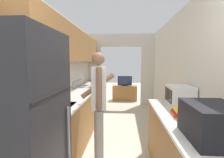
% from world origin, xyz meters
% --- Properties ---
extents(wall_left, '(0.38, 7.76, 2.50)m').
position_xyz_m(wall_left, '(-1.10, 2.53, 1.54)').
color(wall_left, silver).
rests_on(wall_left, ground_plane).
extents(wall_right, '(0.06, 7.76, 2.50)m').
position_xyz_m(wall_right, '(1.18, 2.08, 1.25)').
color(wall_right, silver).
rests_on(wall_right, ground_plane).
extents(wall_far_with_doorway, '(2.71, 0.06, 2.50)m').
position_xyz_m(wall_far_with_doorway, '(0.00, 5.39, 1.42)').
color(wall_far_with_doorway, silver).
rests_on(wall_far_with_doorway, ground_plane).
extents(counter_left, '(0.62, 4.28, 0.89)m').
position_xyz_m(counter_left, '(-0.85, 2.94, 0.44)').
color(counter_left, '#9E6B38').
rests_on(counter_left, ground_plane).
extents(counter_right, '(0.62, 1.97, 0.89)m').
position_xyz_m(counter_right, '(0.85, 1.27, 0.44)').
color(counter_right, '#9E6B38').
rests_on(counter_right, ground_plane).
extents(refrigerator, '(0.75, 0.78, 1.79)m').
position_xyz_m(refrigerator, '(-0.79, 0.55, 0.90)').
color(refrigerator, black).
rests_on(refrigerator, ground_plane).
extents(range_oven, '(0.66, 0.78, 1.03)m').
position_xyz_m(range_oven, '(-0.85, 3.77, 0.45)').
color(range_oven, '#B7B7BC').
rests_on(range_oven, ground_plane).
extents(person, '(0.54, 0.43, 1.67)m').
position_xyz_m(person, '(-0.26, 1.75, 0.90)').
color(person, '#9E9E9E').
rests_on(person, ground_plane).
extents(suitcase, '(0.40, 0.57, 0.30)m').
position_xyz_m(suitcase, '(0.85, 0.68, 1.04)').
color(suitcase, black).
rests_on(suitcase, counter_right).
extents(microwave, '(0.34, 0.47, 0.29)m').
position_xyz_m(microwave, '(0.96, 1.90, 1.03)').
color(microwave, white).
rests_on(microwave, counter_right).
extents(book_stack, '(0.26, 0.30, 0.09)m').
position_xyz_m(book_stack, '(0.82, 1.31, 0.93)').
color(book_stack, gold).
rests_on(book_stack, counter_right).
extents(tv_cabinet, '(0.95, 0.42, 0.59)m').
position_xyz_m(tv_cabinet, '(0.14, 6.11, 0.30)').
color(tv_cabinet, '#9E6B38').
rests_on(tv_cabinet, ground_plane).
extents(television, '(0.56, 0.16, 0.38)m').
position_xyz_m(television, '(0.14, 6.07, 0.78)').
color(television, black).
rests_on(television, tv_cabinet).
extents(knife, '(0.06, 0.31, 0.02)m').
position_xyz_m(knife, '(-0.79, 4.27, 0.89)').
color(knife, '#B7B7BC').
rests_on(knife, counter_left).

